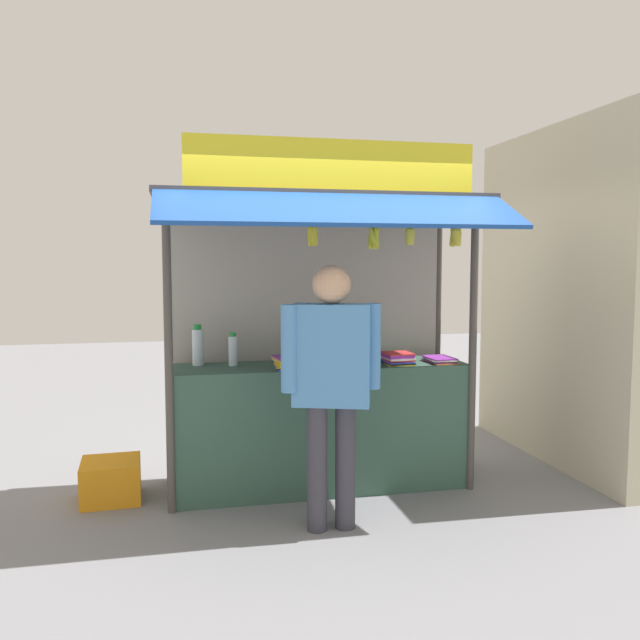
% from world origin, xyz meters
% --- Properties ---
extents(ground_plane, '(20.00, 20.00, 0.00)m').
position_xyz_m(ground_plane, '(0.00, 0.00, 0.00)').
color(ground_plane, gray).
extents(stall_counter, '(2.30, 0.58, 0.99)m').
position_xyz_m(stall_counter, '(0.00, 0.00, 0.49)').
color(stall_counter, '#385B4C').
rests_on(stall_counter, ground).
extents(stall_structure, '(2.50, 1.44, 2.64)m').
position_xyz_m(stall_structure, '(0.00, 0.10, 1.58)').
color(stall_structure, '#4C4742').
rests_on(stall_structure, ground).
extents(water_bottle_back_right, '(0.08, 0.08, 0.29)m').
position_xyz_m(water_bottle_back_right, '(-0.08, 0.12, 1.12)').
color(water_bottle_back_right, silver).
rests_on(water_bottle_back_right, stall_counter).
extents(water_bottle_far_left, '(0.09, 0.09, 0.32)m').
position_xyz_m(water_bottle_far_left, '(-0.93, 0.17, 1.14)').
color(water_bottle_far_left, silver).
rests_on(water_bottle_far_left, stall_counter).
extents(water_bottle_rear_center, '(0.07, 0.07, 0.26)m').
position_xyz_m(water_bottle_rear_center, '(-0.67, 0.09, 1.11)').
color(water_bottle_rear_center, silver).
rests_on(water_bottle_rear_center, stall_counter).
extents(magazine_stack_front_right, '(0.22, 0.31, 0.04)m').
position_xyz_m(magazine_stack_front_right, '(0.15, -0.19, 1.00)').
color(magazine_stack_front_right, blue).
rests_on(magazine_stack_front_right, stall_counter).
extents(magazine_stack_mid_right, '(0.24, 0.26, 0.09)m').
position_xyz_m(magazine_stack_mid_right, '(0.60, -0.12, 1.03)').
color(magazine_stack_mid_right, yellow).
rests_on(magazine_stack_mid_right, stall_counter).
extents(magazine_stack_back_left, '(0.22, 0.30, 0.04)m').
position_xyz_m(magazine_stack_back_left, '(0.96, -0.10, 1.01)').
color(magazine_stack_back_left, orange).
rests_on(magazine_stack_back_left, stall_counter).
extents(magazine_stack_mid_left, '(0.21, 0.32, 0.08)m').
position_xyz_m(magazine_stack_mid_left, '(-0.28, -0.14, 1.03)').
color(magazine_stack_mid_left, blue).
rests_on(magazine_stack_mid_left, stall_counter).
extents(banana_bunch_rightmost, '(0.08, 0.08, 0.25)m').
position_xyz_m(banana_bunch_rightmost, '(0.59, -0.39, 1.98)').
color(banana_bunch_rightmost, '#332D23').
extents(banana_bunch_inner_left, '(0.11, 0.11, 0.26)m').
position_xyz_m(banana_bunch_inner_left, '(0.95, -0.39, 1.97)').
color(banana_bunch_inner_left, '#332D23').
extents(banana_bunch_inner_right, '(0.10, 0.10, 0.28)m').
position_xyz_m(banana_bunch_inner_right, '(0.31, -0.39, 1.97)').
color(banana_bunch_inner_right, '#332D23').
extents(banana_bunch_leftmost, '(0.09, 0.09, 0.26)m').
position_xyz_m(banana_bunch_leftmost, '(-0.14, -0.39, 1.97)').
color(banana_bunch_leftmost, '#332D23').
extents(vendor_person, '(0.67, 0.36, 1.77)m').
position_xyz_m(vendor_person, '(-0.10, -0.82, 1.06)').
color(vendor_person, '#383842').
rests_on(vendor_person, ground).
extents(plastic_crate, '(0.45, 0.45, 0.30)m').
position_xyz_m(plastic_crate, '(-1.60, 0.06, 0.15)').
color(plastic_crate, orange).
rests_on(plastic_crate, ground).
extents(neighbour_wall, '(0.20, 2.40, 2.97)m').
position_xyz_m(neighbour_wall, '(2.20, 0.30, 1.48)').
color(neighbour_wall, beige).
rests_on(neighbour_wall, ground).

